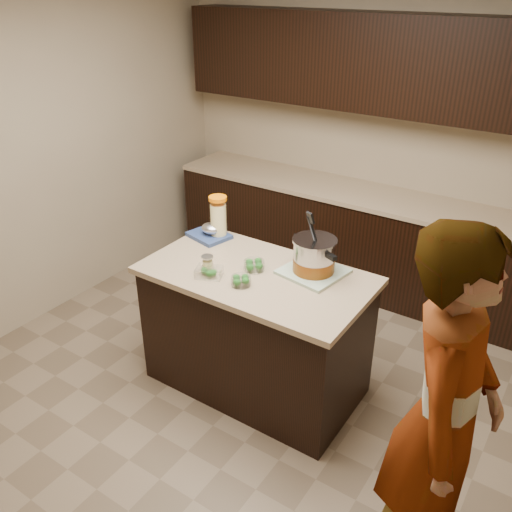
{
  "coord_description": "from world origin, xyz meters",
  "views": [
    {
      "loc": [
        1.66,
        -2.49,
        2.59
      ],
      "look_at": [
        0.0,
        0.0,
        1.02
      ],
      "focal_mm": 38.0,
      "sensor_mm": 36.0,
      "label": 1
    }
  ],
  "objects_px": {
    "stock_pot": "(314,257)",
    "lemonade_pitcher": "(218,219)",
    "person": "(442,420)",
    "island": "(256,330)"
  },
  "relations": [
    {
      "from": "stock_pot",
      "to": "lemonade_pitcher",
      "type": "height_order",
      "value": "stock_pot"
    },
    {
      "from": "island",
      "to": "stock_pot",
      "type": "height_order",
      "value": "stock_pot"
    },
    {
      "from": "stock_pot",
      "to": "person",
      "type": "height_order",
      "value": "person"
    },
    {
      "from": "island",
      "to": "lemonade_pitcher",
      "type": "xyz_separation_m",
      "value": [
        -0.51,
        0.28,
        0.59
      ]
    },
    {
      "from": "lemonade_pitcher",
      "to": "person",
      "type": "relative_size",
      "value": 0.17
    },
    {
      "from": "island",
      "to": "person",
      "type": "bearing_deg",
      "value": -24.95
    },
    {
      "from": "stock_pot",
      "to": "lemonade_pitcher",
      "type": "distance_m",
      "value": 0.82
    },
    {
      "from": "island",
      "to": "lemonade_pitcher",
      "type": "distance_m",
      "value": 0.83
    },
    {
      "from": "stock_pot",
      "to": "person",
      "type": "bearing_deg",
      "value": -14.62
    },
    {
      "from": "stock_pot",
      "to": "lemonade_pitcher",
      "type": "relative_size",
      "value": 1.27
    }
  ]
}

